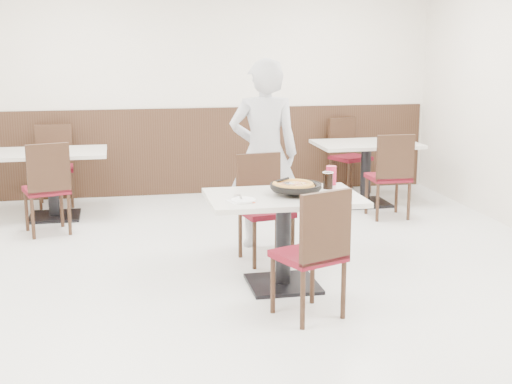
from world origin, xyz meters
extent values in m
plane|color=#B7B7B2|center=(0.00, 0.00, 0.00)|extent=(7.00, 7.00, 0.00)
cube|color=silver|center=(0.00, 3.50, 1.40)|extent=(6.00, 0.04, 2.80)
cube|color=silver|center=(0.00, -3.50, 1.40)|extent=(6.00, 0.04, 2.80)
cube|color=black|center=(0.00, 3.48, 0.55)|extent=(5.90, 0.03, 1.10)
cylinder|color=black|center=(0.29, -0.17, 0.77)|extent=(0.12, 0.12, 0.04)
cylinder|color=black|center=(0.31, -0.18, 0.79)|extent=(0.42, 0.42, 0.01)
cylinder|color=gold|center=(0.29, -0.16, 0.81)|extent=(0.38, 0.38, 0.02)
cube|color=white|center=(0.25, -0.17, 0.84)|extent=(0.09, 0.10, 0.00)
cube|color=silver|center=(-0.17, -0.33, 0.75)|extent=(0.20, 0.20, 0.00)
cylinder|color=white|center=(-0.14, -0.33, 0.76)|extent=(0.21, 0.21, 0.01)
cube|color=white|center=(-0.15, -0.27, 0.77)|extent=(0.03, 0.14, 0.00)
cylinder|color=black|center=(0.62, 0.00, 0.81)|extent=(0.09, 0.09, 0.13)
cylinder|color=#AD1737|center=(0.70, 0.15, 0.83)|extent=(0.10, 0.10, 0.16)
imported|color=silver|center=(0.29, 0.98, 0.89)|extent=(0.69, 0.50, 1.78)
camera|label=1|loc=(-1.06, -5.50, 1.96)|focal=50.00mm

